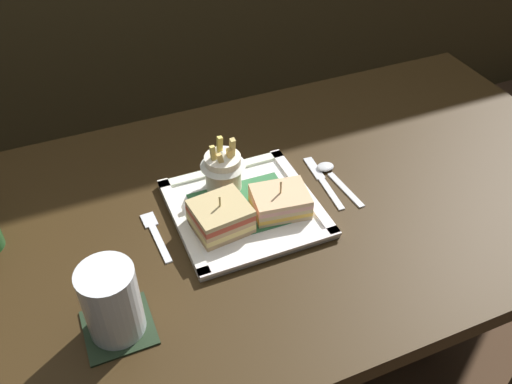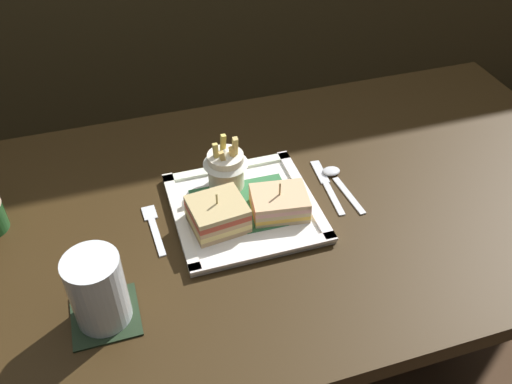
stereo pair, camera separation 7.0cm
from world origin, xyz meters
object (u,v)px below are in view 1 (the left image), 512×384
(fries_cup, at_px, (223,166))
(sandwich_half_left, at_px, (221,217))
(water_glass, at_px, (112,304))
(spoon, at_px, (331,173))
(dining_table, at_px, (266,255))
(sandwich_half_right, at_px, (280,201))
(knife, at_px, (322,180))
(square_plate, at_px, (245,210))
(fork, at_px, (155,233))

(fries_cup, bearing_deg, sandwich_half_left, -113.03)
(water_glass, bearing_deg, spoon, 22.65)
(dining_table, relative_size, sandwich_half_right, 12.83)
(sandwich_half_left, relative_size, fries_cup, 0.89)
(dining_table, height_order, knife, knife)
(square_plate, relative_size, fork, 1.97)
(sandwich_half_left, relative_size, fork, 0.79)
(water_glass, xyz_separation_m, spoon, (0.46, 0.19, -0.05))
(fries_cup, distance_m, fork, 0.17)
(sandwich_half_left, bearing_deg, fork, 160.69)
(dining_table, xyz_separation_m, sandwich_half_right, (0.01, -0.03, 0.17))
(sandwich_half_right, bearing_deg, fork, 170.23)
(fries_cup, bearing_deg, fork, -158.40)
(sandwich_half_left, bearing_deg, water_glass, -148.05)
(knife, bearing_deg, fork, -177.34)
(dining_table, distance_m, knife, 0.19)
(spoon, bearing_deg, water_glass, -157.35)
(dining_table, height_order, water_glass, water_glass)
(sandwich_half_left, bearing_deg, spoon, 13.82)
(sandwich_half_right, xyz_separation_m, water_glass, (-0.32, -0.13, 0.03))
(sandwich_half_right, height_order, water_glass, water_glass)
(water_glass, bearing_deg, dining_table, 27.66)
(water_glass, relative_size, fork, 0.93)
(sandwich_half_left, height_order, fork, sandwich_half_left)
(water_glass, height_order, fork, water_glass)
(sandwich_half_left, height_order, fries_cup, fries_cup)
(fries_cup, relative_size, spoon, 0.81)
(fork, height_order, spoon, spoon)
(square_plate, bearing_deg, fries_cup, 102.11)
(water_glass, bearing_deg, knife, 22.84)
(square_plate, distance_m, spoon, 0.20)
(dining_table, height_order, sandwich_half_right, sandwich_half_right)
(square_plate, xyz_separation_m, sandwich_half_left, (-0.06, -0.03, 0.03))
(fork, bearing_deg, square_plate, -3.35)
(fries_cup, xyz_separation_m, knife, (0.19, -0.04, -0.06))
(fries_cup, bearing_deg, dining_table, -47.73)
(fork, distance_m, spoon, 0.36)
(sandwich_half_left, distance_m, water_glass, 0.25)
(fries_cup, relative_size, water_glass, 0.95)
(fork, xyz_separation_m, knife, (0.34, 0.02, 0.00))
(water_glass, height_order, spoon, water_glass)
(square_plate, relative_size, spoon, 1.81)
(fries_cup, bearing_deg, sandwich_half_right, -53.91)
(sandwich_half_left, xyz_separation_m, fries_cup, (0.04, 0.10, 0.03))
(dining_table, bearing_deg, water_glass, -152.34)
(sandwich_half_right, xyz_separation_m, knife, (0.12, 0.05, -0.03))
(sandwich_half_right, xyz_separation_m, fork, (-0.22, 0.04, -0.03))
(sandwich_half_left, distance_m, knife, 0.24)
(square_plate, bearing_deg, knife, 8.38)
(square_plate, relative_size, sandwich_half_left, 2.50)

